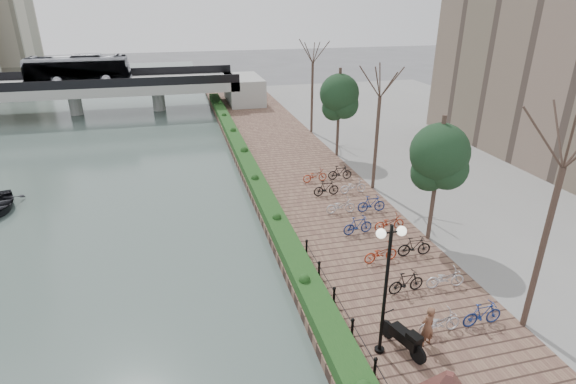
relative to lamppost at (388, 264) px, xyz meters
name	(u,v)px	position (x,y,z in m)	size (l,w,h in m)	color
river_water	(29,177)	(-17.06, 22.96, -4.08)	(30.00, 130.00, 0.02)	#4E615B
promenade	(308,188)	(1.94, 15.46, -3.84)	(8.00, 75.00, 0.50)	brown
inland_pavement	(512,168)	(17.94, 15.46, -3.84)	(24.00, 75.00, 0.50)	gray
hedge	(252,172)	(-1.46, 17.96, -3.29)	(1.10, 56.00, 0.60)	#163C16
chain_fence	(363,347)	(-0.66, -0.04, -3.24)	(0.10, 14.10, 0.70)	black
lamppost	(388,264)	(0.00, 0.00, 0.00)	(1.02, 0.32, 5.00)	black
motorcycle	(403,336)	(0.79, -0.11, -3.02)	(0.57, 1.84, 1.15)	black
pedestrian	(428,326)	(1.74, -0.11, -2.79)	(0.59, 0.39, 1.61)	brown
bicycle_parking	(374,225)	(3.43, 8.15, -3.12)	(2.40, 17.32, 1.00)	silver
street_trees	(401,158)	(5.94, 10.64, -0.41)	(3.20, 37.12, 6.80)	#3B2A23
bridge	(74,84)	(-16.87, 42.96, -0.72)	(36.00, 10.77, 6.50)	#A9A9A4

